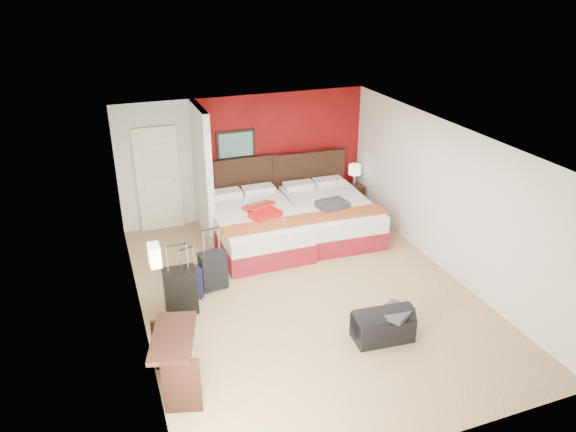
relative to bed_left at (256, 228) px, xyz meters
name	(u,v)px	position (x,y,z in m)	size (l,w,h in m)	color
ground	(305,293)	(0.23, -1.90, -0.33)	(6.50, 6.50, 0.00)	tan
room_walls	(194,199)	(-1.18, -0.48, 0.93)	(5.02, 6.52, 2.50)	silver
red_accent_panel	(281,153)	(0.98, 1.33, 0.92)	(3.50, 0.04, 2.50)	maroon
partition_wall	(203,173)	(-0.77, 0.71, 0.92)	(0.12, 1.20, 2.50)	silver
entry_door	(158,179)	(-1.52, 1.30, 0.69)	(0.82, 0.06, 2.05)	silver
bed_left	(256,228)	(0.00, 0.00, 0.00)	(1.54, 2.20, 0.66)	silver
bed_right	(330,216)	(1.51, 0.00, -0.01)	(1.49, 2.12, 0.64)	white
red_suitcase_open	(262,210)	(0.10, -0.10, 0.38)	(0.53, 0.73, 0.09)	red
jacket_bundle	(333,205)	(1.41, -0.30, 0.37)	(0.53, 0.43, 0.13)	#3C3C41
nightstand	(353,196)	(2.48, 0.92, -0.08)	(0.36, 0.36, 0.50)	#321710
table_lamp	(354,175)	(2.48, 0.92, 0.40)	(0.26, 0.26, 0.46)	white
suitcase_black	(181,292)	(-1.71, -1.76, 0.02)	(0.47, 0.30, 0.71)	black
suitcase_charcoal	(213,272)	(-1.10, -1.26, -0.03)	(0.41, 0.26, 0.61)	black
suitcase_navy	(189,286)	(-1.53, -1.46, -0.08)	(0.36, 0.22, 0.51)	black
duffel_bag	(383,326)	(0.79, -3.36, -0.12)	(0.81, 0.43, 0.41)	black
jacket_draped	(395,312)	(0.94, -3.41, 0.11)	(0.44, 0.37, 0.06)	#3A3A3F
desk	(176,362)	(-2.05, -3.36, 0.07)	(0.48, 0.96, 0.80)	black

